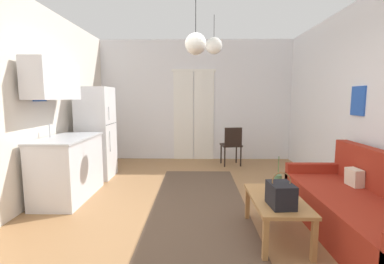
{
  "coord_description": "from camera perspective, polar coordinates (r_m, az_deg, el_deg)",
  "views": [
    {
      "loc": [
        0.01,
        -3.07,
        1.5
      ],
      "look_at": [
        -0.06,
        1.11,
        0.97
      ],
      "focal_mm": 25.42,
      "sensor_mm": 36.0,
      "label": 1
    }
  ],
  "objects": [
    {
      "name": "pendant_lamp_near",
      "position": [
        3.09,
        0.85,
        18.03
      ],
      "size": [
        0.23,
        0.23,
        0.9
      ],
      "color": "black"
    },
    {
      "name": "kitchen_counter",
      "position": [
        4.43,
        -25.08,
        -3.22
      ],
      "size": [
        0.64,
        1.23,
        2.02
      ],
      "color": "silver",
      "rests_on": "ground_plane"
    },
    {
      "name": "ground_plane",
      "position": [
        3.43,
        0.71,
        -19.57
      ],
      "size": [
        5.15,
        7.63,
        0.1
      ],
      "primitive_type": "cube",
      "color": "#996D44"
    },
    {
      "name": "couch",
      "position": [
        3.53,
        32.71,
        -14.11
      ],
      "size": [
        0.85,
        2.16,
        0.9
      ],
      "color": "maroon",
      "rests_on": "ground_plane"
    },
    {
      "name": "wall_back",
      "position": [
        6.63,
        0.82,
        6.52
      ],
      "size": [
        4.75,
        0.13,
        2.86
      ],
      "color": "silver",
      "rests_on": "ground_plane"
    },
    {
      "name": "refrigerator",
      "position": [
        5.39,
        -19.42,
        -0.14
      ],
      "size": [
        0.6,
        0.64,
        1.69
      ],
      "color": "white",
      "rests_on": "ground_plane"
    },
    {
      "name": "pendant_lamp_far",
      "position": [
        4.79,
        4.62,
        17.6
      ],
      "size": [
        0.28,
        0.28,
        0.64
      ],
      "color": "black"
    },
    {
      "name": "handbag",
      "position": [
        2.86,
        18.14,
        -12.36
      ],
      "size": [
        0.24,
        0.31,
        0.34
      ],
      "color": "black",
      "rests_on": "coffee_table"
    },
    {
      "name": "area_rug",
      "position": [
        3.99,
        1.48,
        -14.73
      ],
      "size": [
        1.29,
        3.35,
        0.01
      ],
      "primitive_type": "cube",
      "color": "brown",
      "rests_on": "ground_plane"
    },
    {
      "name": "coffee_table",
      "position": [
        3.13,
        17.29,
        -14.05
      ],
      "size": [
        0.52,
        0.96,
        0.44
      ],
      "color": "#A87542",
      "rests_on": "ground_plane"
    },
    {
      "name": "accent_chair",
      "position": [
        6.06,
        8.33,
        -2.42
      ],
      "size": [
        0.47,
        0.46,
        0.86
      ],
      "rotation": [
        0.0,
        0.0,
        3.28
      ],
      "color": "black",
      "rests_on": "ground_plane"
    },
    {
      "name": "bamboo_vase",
      "position": [
        3.39,
        17.59,
        -9.84
      ],
      "size": [
        0.08,
        0.08,
        0.38
      ],
      "color": "#47704C",
      "rests_on": "coffee_table"
    }
  ]
}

